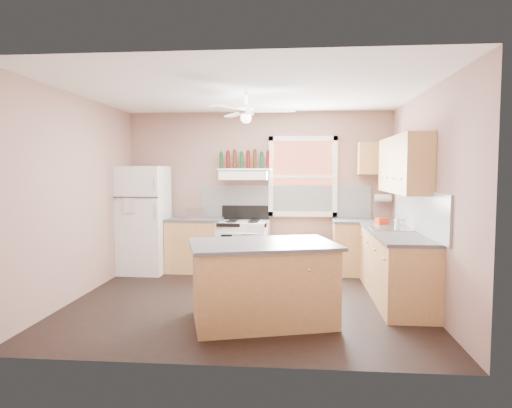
# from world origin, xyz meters

# --- Properties ---
(floor) EXTENTS (4.50, 4.50, 0.00)m
(floor) POSITION_xyz_m (0.00, 0.00, 0.00)
(floor) COLOR black
(floor) RESTS_ON ground
(ceiling) EXTENTS (4.50, 4.50, 0.00)m
(ceiling) POSITION_xyz_m (0.00, 0.00, 2.70)
(ceiling) COLOR white
(ceiling) RESTS_ON ground
(wall_back) EXTENTS (4.50, 0.05, 2.70)m
(wall_back) POSITION_xyz_m (0.00, 2.02, 1.35)
(wall_back) COLOR #926D61
(wall_back) RESTS_ON ground
(wall_right) EXTENTS (0.05, 4.00, 2.70)m
(wall_right) POSITION_xyz_m (2.27, 0.00, 1.35)
(wall_right) COLOR #926D61
(wall_right) RESTS_ON ground
(wall_left) EXTENTS (0.05, 4.00, 2.70)m
(wall_left) POSITION_xyz_m (-2.27, 0.00, 1.35)
(wall_left) COLOR #926D61
(wall_left) RESTS_ON ground
(backsplash_back) EXTENTS (2.90, 0.03, 0.55)m
(backsplash_back) POSITION_xyz_m (0.45, 1.99, 1.18)
(backsplash_back) COLOR white
(backsplash_back) RESTS_ON wall_back
(backsplash_right) EXTENTS (0.03, 2.60, 0.55)m
(backsplash_right) POSITION_xyz_m (2.23, 0.30, 1.18)
(backsplash_right) COLOR white
(backsplash_right) RESTS_ON wall_right
(window_view) EXTENTS (1.00, 0.02, 1.20)m
(window_view) POSITION_xyz_m (0.75, 1.98, 1.60)
(window_view) COLOR brown
(window_view) RESTS_ON wall_back
(window_frame) EXTENTS (1.16, 0.07, 1.36)m
(window_frame) POSITION_xyz_m (0.75, 1.96, 1.60)
(window_frame) COLOR white
(window_frame) RESTS_ON wall_back
(refrigerator) EXTENTS (0.77, 0.75, 1.77)m
(refrigerator) POSITION_xyz_m (-1.89, 1.53, 0.89)
(refrigerator) COLOR white
(refrigerator) RESTS_ON floor
(base_cabinet_left) EXTENTS (0.90, 0.60, 0.86)m
(base_cabinet_left) POSITION_xyz_m (-1.06, 1.70, 0.43)
(base_cabinet_left) COLOR #A77F45
(base_cabinet_left) RESTS_ON floor
(counter_left) EXTENTS (0.92, 0.62, 0.04)m
(counter_left) POSITION_xyz_m (-1.06, 1.70, 0.88)
(counter_left) COLOR #444547
(counter_left) RESTS_ON base_cabinet_left
(toaster) EXTENTS (0.28, 0.17, 0.18)m
(toaster) POSITION_xyz_m (-1.03, 1.59, 0.99)
(toaster) COLOR silver
(toaster) RESTS_ON counter_left
(stove) EXTENTS (0.86, 0.72, 0.86)m
(stove) POSITION_xyz_m (-0.23, 1.67, 0.43)
(stove) COLOR white
(stove) RESTS_ON floor
(range_hood) EXTENTS (0.78, 0.50, 0.14)m
(range_hood) POSITION_xyz_m (-0.23, 1.75, 1.62)
(range_hood) COLOR white
(range_hood) RESTS_ON wall_back
(bottle_shelf) EXTENTS (0.90, 0.26, 0.03)m
(bottle_shelf) POSITION_xyz_m (-0.23, 1.87, 1.72)
(bottle_shelf) COLOR white
(bottle_shelf) RESTS_ON range_hood
(cart) EXTENTS (0.66, 0.55, 0.56)m
(cart) POSITION_xyz_m (0.76, 1.75, 0.28)
(cart) COLOR #A77F45
(cart) RESTS_ON floor
(base_cabinet_corner) EXTENTS (1.00, 0.60, 0.86)m
(base_cabinet_corner) POSITION_xyz_m (1.75, 1.70, 0.43)
(base_cabinet_corner) COLOR #A77F45
(base_cabinet_corner) RESTS_ON floor
(base_cabinet_right) EXTENTS (0.60, 2.20, 0.86)m
(base_cabinet_right) POSITION_xyz_m (1.95, 0.30, 0.43)
(base_cabinet_right) COLOR #A77F45
(base_cabinet_right) RESTS_ON floor
(counter_corner) EXTENTS (1.02, 0.62, 0.04)m
(counter_corner) POSITION_xyz_m (1.75, 1.70, 0.88)
(counter_corner) COLOR #444547
(counter_corner) RESTS_ON base_cabinet_corner
(counter_right) EXTENTS (0.62, 2.22, 0.04)m
(counter_right) POSITION_xyz_m (1.94, 0.30, 0.88)
(counter_right) COLOR #444547
(counter_right) RESTS_ON base_cabinet_right
(sink) EXTENTS (0.55, 0.45, 0.03)m
(sink) POSITION_xyz_m (1.94, 0.50, 0.90)
(sink) COLOR silver
(sink) RESTS_ON counter_right
(faucet) EXTENTS (0.03, 0.03, 0.14)m
(faucet) POSITION_xyz_m (2.10, 0.50, 0.97)
(faucet) COLOR silver
(faucet) RESTS_ON sink
(upper_cabinet_right) EXTENTS (0.33, 1.80, 0.76)m
(upper_cabinet_right) POSITION_xyz_m (2.08, 0.50, 1.78)
(upper_cabinet_right) COLOR #A77F45
(upper_cabinet_right) RESTS_ON wall_right
(upper_cabinet_corner) EXTENTS (0.60, 0.33, 0.52)m
(upper_cabinet_corner) POSITION_xyz_m (1.95, 1.83, 1.90)
(upper_cabinet_corner) COLOR #A77F45
(upper_cabinet_corner) RESTS_ON wall_back
(paper_towel) EXTENTS (0.26, 0.12, 0.12)m
(paper_towel) POSITION_xyz_m (2.07, 1.86, 1.25)
(paper_towel) COLOR white
(paper_towel) RESTS_ON wall_back
(island) EXTENTS (1.71, 1.33, 0.86)m
(island) POSITION_xyz_m (0.27, -0.80, 0.43)
(island) COLOR #A77F45
(island) RESTS_ON floor
(island_top) EXTENTS (1.82, 1.44, 0.04)m
(island_top) POSITION_xyz_m (0.27, -0.80, 0.88)
(island_top) COLOR #444547
(island_top) RESTS_ON island
(ceiling_fan_hub) EXTENTS (0.20, 0.20, 0.08)m
(ceiling_fan_hub) POSITION_xyz_m (0.00, 0.00, 2.45)
(ceiling_fan_hub) COLOR white
(ceiling_fan_hub) RESTS_ON ceiling
(soap_bottle) EXTENTS (0.11, 0.11, 0.21)m
(soap_bottle) POSITION_xyz_m (2.00, 0.41, 1.01)
(soap_bottle) COLOR silver
(soap_bottle) RESTS_ON counter_right
(red_caddy) EXTENTS (0.21, 0.18, 0.10)m
(red_caddy) POSITION_xyz_m (1.92, 1.07, 0.95)
(red_caddy) COLOR red
(red_caddy) RESTS_ON counter_right
(wine_bottles) EXTENTS (0.86, 0.06, 0.31)m
(wine_bottles) POSITION_xyz_m (-0.23, 1.87, 1.88)
(wine_bottles) COLOR #143819
(wine_bottles) RESTS_ON bottle_shelf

